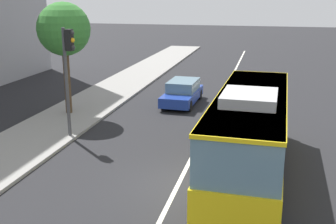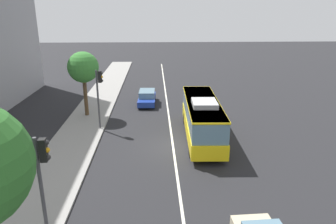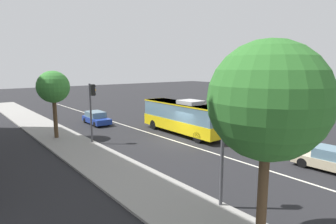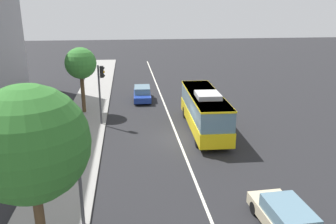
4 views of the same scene
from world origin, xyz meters
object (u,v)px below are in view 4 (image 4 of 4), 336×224
street_tree_kerbside_left (81,64)px  traffic_light_mid_block (101,85)px  street_tree_kerbside_centre (30,144)px  sedan_beige (286,219)px  sedan_blue (142,94)px  traffic_light_near_corner (81,157)px  transit_bus (204,109)px

street_tree_kerbside_left → traffic_light_mid_block: bearing=-151.3°
street_tree_kerbside_centre → street_tree_kerbside_left: bearing=2.3°
sedan_beige → street_tree_kerbside_centre: street_tree_kerbside_centre is taller
sedan_beige → street_tree_kerbside_left: size_ratio=0.73×
sedan_blue → street_tree_kerbside_centre: size_ratio=0.61×
sedan_blue → traffic_light_near_corner: 22.30m
street_tree_kerbside_centre → sedan_beige: bearing=-83.1°
traffic_light_mid_block → street_tree_kerbside_centre: street_tree_kerbside_centre is taller
traffic_light_near_corner → street_tree_kerbside_centre: 3.55m
traffic_light_mid_block → sedan_blue: bearing=67.5°
traffic_light_near_corner → street_tree_kerbside_centre: bearing=-117.6°
sedan_beige → traffic_light_near_corner: (1.54, 8.99, 2.84)m
sedan_beige → street_tree_kerbside_left: bearing=27.2°
sedan_beige → street_tree_kerbside_centre: bearing=94.3°
transit_bus → sedan_blue: transit_bus is taller
sedan_blue → street_tree_kerbside_left: bearing=-53.5°
street_tree_kerbside_left → street_tree_kerbside_centre: bearing=-177.7°
transit_bus → street_tree_kerbside_left: 12.29m
traffic_light_mid_block → street_tree_kerbside_left: (3.66, 2.00, 1.20)m
sedan_blue → traffic_light_near_corner: size_ratio=0.88×
traffic_light_near_corner → traffic_light_mid_block: bearing=86.9°
traffic_light_near_corner → sedan_beige: bearing=-13.2°
transit_bus → sedan_beige: bearing=-175.1°
traffic_light_near_corner → street_tree_kerbside_left: size_ratio=0.83×
transit_bus → traffic_light_near_corner: traffic_light_near_corner is taller
sedan_blue → sedan_beige: bearing=14.7°
traffic_light_mid_block → transit_bus: bearing=-11.4°
sedan_blue → traffic_light_near_corner: bearing=-7.7°
street_tree_kerbside_centre → traffic_light_mid_block: bearing=-3.9°
transit_bus → street_tree_kerbside_centre: bearing=148.9°
transit_bus → traffic_light_mid_block: 8.83m
sedan_blue → traffic_light_mid_block: size_ratio=0.88×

